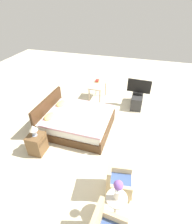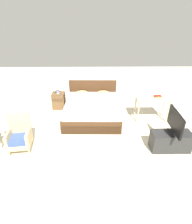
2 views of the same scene
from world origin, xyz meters
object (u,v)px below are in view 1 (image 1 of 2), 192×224
at_px(nightstand, 37,144).
at_px(vanity_desk, 98,86).
at_px(tv_flatscreen, 139,87).
at_px(tv_stand, 137,100).
at_px(flower_vase, 118,189).
at_px(bed, 76,121).
at_px(armchair_by_window_right, 117,181).
at_px(side_table, 116,204).
at_px(book_stack, 97,81).
at_px(table_lamp, 33,129).

relative_size(nightstand, vanity_desk, 0.57).
bearing_deg(tv_flatscreen, tv_stand, 176.47).
bearing_deg(flower_vase, bed, 36.84).
xyz_separation_m(nightstand, tv_flatscreen, (3.19, -2.39, 0.50)).
height_order(armchair_by_window_right, vanity_desk, armchair_by_window_right).
height_order(side_table, book_stack, book_stack).
distance_m(table_lamp, vanity_desk, 3.26).
bearing_deg(armchair_by_window_right, book_stack, 21.50).
bearing_deg(armchair_by_window_right, bed, 42.45).
bearing_deg(tv_flatscreen, bed, 138.33).
height_order(flower_vase, tv_stand, flower_vase).
height_order(table_lamp, book_stack, table_lamp).
relative_size(tv_stand, vanity_desk, 0.92).
distance_m(side_table, table_lamp, 2.63).
bearing_deg(tv_stand, armchair_by_window_right, 178.41).
height_order(bed, side_table, bed).
bearing_deg(nightstand, bed, -27.72).
bearing_deg(flower_vase, armchair_by_window_right, 8.55).
height_order(armchair_by_window_right, tv_flatscreen, tv_flatscreen).
xyz_separation_m(side_table, tv_flatscreen, (4.26, -0.03, 0.41)).
bearing_deg(nightstand, side_table, -114.35).
distance_m(side_table, flower_vase, 0.52).
height_order(bed, book_stack, bed).
distance_m(tv_stand, vanity_desk, 1.61).
bearing_deg(vanity_desk, table_lamp, 165.17).
xyz_separation_m(bed, table_lamp, (-1.23, 0.64, 0.51)).
relative_size(table_lamp, tv_flatscreen, 0.39).
bearing_deg(flower_vase, table_lamp, 65.66).
height_order(armchair_by_window_right, nightstand, armchair_by_window_right).
bearing_deg(nightstand, tv_stand, -36.89).
xyz_separation_m(flower_vase, book_stack, (4.39, 1.61, -0.13)).
xyz_separation_m(armchair_by_window_right, flower_vase, (-0.50, -0.07, 0.53)).
distance_m(table_lamp, book_stack, 3.40).
distance_m(side_table, book_stack, 4.69).
bearing_deg(nightstand, tv_flatscreen, -36.87).
distance_m(armchair_by_window_right, tv_flatscreen, 3.79).
relative_size(table_lamp, tv_stand, 0.34).
xyz_separation_m(armchair_by_window_right, table_lamp, (0.57, 2.29, 0.43)).
relative_size(table_lamp, vanity_desk, 0.32).
xyz_separation_m(tv_flatscreen, book_stack, (0.13, 1.64, -0.02)).
bearing_deg(nightstand, book_stack, -12.84).
height_order(armchair_by_window_right, table_lamp, table_lamp).
bearing_deg(tv_flatscreen, book_stack, 85.58).
height_order(tv_stand, tv_flatscreen, tv_flatscreen).
xyz_separation_m(flower_vase, vanity_desk, (4.22, 1.53, -0.27)).
bearing_deg(bed, nightstand, 152.28).
xyz_separation_m(bed, vanity_desk, (1.93, -0.19, 0.33)).
bearing_deg(nightstand, armchair_by_window_right, -104.04).
xyz_separation_m(bed, armchair_by_window_right, (-1.80, -1.64, 0.08)).
distance_m(bed, tv_flatscreen, 2.68).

